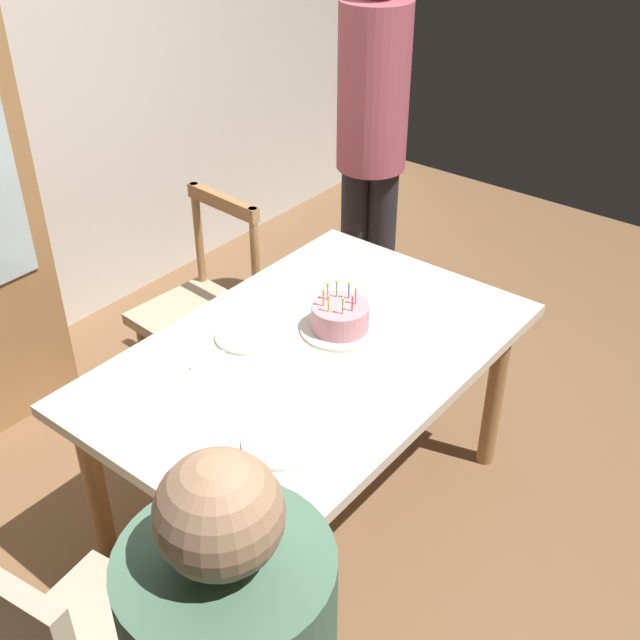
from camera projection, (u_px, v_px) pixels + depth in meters
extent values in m
plane|color=brown|center=(312.00, 508.00, 3.10)|extent=(6.40, 6.40, 0.00)
cube|color=beige|center=(311.00, 356.00, 2.70)|extent=(1.52, 0.99, 0.04)
cylinder|color=#9E7042|center=(274.00, 620.00, 2.27)|extent=(0.07, 0.07, 0.71)
cylinder|color=#9E7042|center=(495.00, 392.00, 3.13)|extent=(0.07, 0.07, 0.71)
cylinder|color=#9E7042|center=(97.00, 494.00, 2.68)|extent=(0.07, 0.07, 0.71)
cylinder|color=#9E7042|center=(336.00, 323.00, 3.54)|extent=(0.07, 0.07, 0.71)
cylinder|color=silver|center=(339.00, 328.00, 2.79)|extent=(0.28, 0.28, 0.01)
cylinder|color=#D18C93|center=(339.00, 316.00, 2.76)|extent=(0.20, 0.20, 0.09)
cylinder|color=#4C7FE5|center=(349.00, 291.00, 2.76)|extent=(0.01, 0.01, 0.05)
sphere|color=#FFC64C|center=(349.00, 283.00, 2.74)|extent=(0.01, 0.01, 0.01)
cylinder|color=#66CC72|center=(337.00, 290.00, 2.77)|extent=(0.01, 0.01, 0.05)
sphere|color=#FFC64C|center=(337.00, 282.00, 2.75)|extent=(0.01, 0.01, 0.01)
cylinder|color=#D872CC|center=(328.00, 292.00, 2.75)|extent=(0.01, 0.01, 0.05)
sphere|color=#FFC64C|center=(328.00, 284.00, 2.74)|extent=(0.01, 0.01, 0.01)
cylinder|color=#F2994C|center=(323.00, 299.00, 2.72)|extent=(0.01, 0.01, 0.05)
sphere|color=#FFC64C|center=(323.00, 291.00, 2.70)|extent=(0.01, 0.01, 0.01)
cylinder|color=yellow|center=(329.00, 305.00, 2.69)|extent=(0.01, 0.01, 0.05)
sphere|color=#FFC64C|center=(329.00, 296.00, 2.67)|extent=(0.01, 0.01, 0.01)
cylinder|color=#66CC72|center=(343.00, 307.00, 2.68)|extent=(0.01, 0.01, 0.05)
sphere|color=#FFC64C|center=(343.00, 298.00, 2.66)|extent=(0.01, 0.01, 0.01)
cylinder|color=#E54C4C|center=(352.00, 304.00, 2.69)|extent=(0.01, 0.01, 0.05)
sphere|color=#FFC64C|center=(352.00, 296.00, 2.67)|extent=(0.01, 0.01, 0.01)
cylinder|color=#D872CC|center=(356.00, 297.00, 2.73)|extent=(0.01, 0.01, 0.05)
sphere|color=#FFC64C|center=(356.00, 289.00, 2.71)|extent=(0.01, 0.01, 0.01)
cylinder|color=white|center=(280.00, 444.00, 2.29)|extent=(0.22, 0.22, 0.01)
cylinder|color=white|center=(247.00, 336.00, 2.75)|extent=(0.22, 0.22, 0.01)
cube|color=silver|center=(241.00, 475.00, 2.19)|extent=(0.18, 0.06, 0.01)
cube|color=silver|center=(212.00, 357.00, 2.65)|extent=(0.18, 0.04, 0.01)
cube|color=tan|center=(195.00, 317.00, 3.42)|extent=(0.47, 0.47, 0.05)
cylinder|color=#9E7042|center=(146.00, 363.00, 3.54)|extent=(0.04, 0.04, 0.42)
cylinder|color=#9E7042|center=(195.00, 395.00, 3.35)|extent=(0.04, 0.04, 0.42)
cylinder|color=#9E7042|center=(204.00, 331.00, 3.75)|extent=(0.04, 0.04, 0.42)
cylinder|color=#9E7042|center=(254.00, 360.00, 3.56)|extent=(0.04, 0.04, 0.42)
cylinder|color=#9E7042|center=(199.00, 236.00, 3.50)|extent=(0.04, 0.04, 0.50)
cylinder|color=#9E7042|center=(255.00, 263.00, 3.30)|extent=(0.04, 0.04, 0.50)
cube|color=#9E7042|center=(223.00, 202.00, 3.28)|extent=(0.07, 0.40, 0.06)
cylinder|color=#9E7042|center=(106.00, 625.00, 2.42)|extent=(0.04, 0.04, 0.42)
sphere|color=tan|center=(219.00, 514.00, 1.06)|extent=(0.18, 0.18, 0.18)
cylinder|color=#262328|center=(355.00, 249.00, 3.95)|extent=(0.14, 0.14, 0.88)
cylinder|color=#262328|center=(380.00, 251.00, 3.92)|extent=(0.14, 0.14, 0.88)
cylinder|color=#A54C59|center=(374.00, 87.00, 3.49)|extent=(0.32, 0.32, 0.74)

